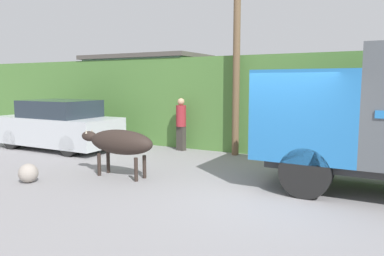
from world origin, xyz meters
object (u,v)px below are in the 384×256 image
Objects in this scene: parked_suv at (58,125)px; utility_pole at (236,61)px; brown_cow at (119,142)px; pedestrian_on_hill at (181,122)px; roadside_rock at (28,173)px.

utility_pole is (5.84, 1.90, 2.16)m from parked_suv.
pedestrian_on_hill is at bearing 98.99° from brown_cow.
roadside_rock is at bearing -118.69° from utility_pole.
brown_cow reaches higher than roadside_rock.
utility_pole is 12.87× the size of roadside_rock.
utility_pole is at bearing -165.93° from pedestrian_on_hill.
pedestrian_on_hill is 5.42m from roadside_rock.
parked_suv is at bearing 129.51° from roadside_rock.
brown_cow is 3.86m from pedestrian_on_hill.
parked_suv is 2.50× the size of pedestrian_on_hill.
parked_suv is 4.30m from pedestrian_on_hill.
parked_suv is 0.78× the size of utility_pole.
brown_cow is 0.38× the size of utility_pole.
pedestrian_on_hill is at bearing 22.75° from parked_suv.
brown_cow is 4.71m from utility_pole.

